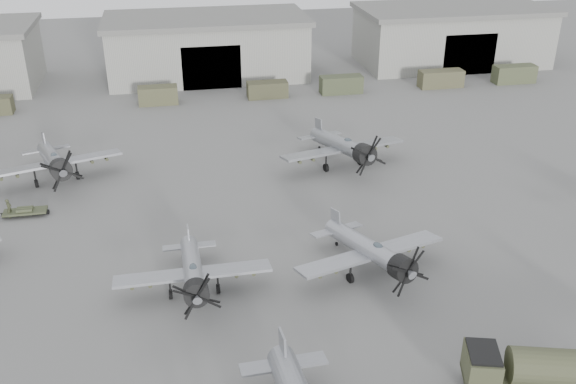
# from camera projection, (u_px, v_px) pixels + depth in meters

# --- Properties ---
(ground) EXTENTS (220.00, 220.00, 0.00)m
(ground) POSITION_uv_depth(u_px,v_px,m) (287.00, 344.00, 40.89)
(ground) COLOR slate
(ground) RESTS_ON ground
(hangar_center) EXTENTS (29.00, 14.80, 8.70)m
(hangar_center) POSITION_uv_depth(u_px,v_px,m) (207.00, 46.00, 93.43)
(hangar_center) COLOR gray
(hangar_center) RESTS_ON ground
(hangar_right) EXTENTS (29.00, 14.80, 8.70)m
(hangar_right) POSITION_uv_depth(u_px,v_px,m) (451.00, 35.00, 99.89)
(hangar_right) COLOR gray
(hangar_right) RESTS_ON ground
(support_truck_3) EXTENTS (5.04, 2.20, 2.33)m
(support_truck_3) POSITION_uv_depth(u_px,v_px,m) (158.00, 95.00, 83.07)
(support_truck_3) COLOR #494930
(support_truck_3) RESTS_ON ground
(support_truck_4) EXTENTS (5.37, 2.20, 2.13)m
(support_truck_4) POSITION_uv_depth(u_px,v_px,m) (267.00, 90.00, 85.56)
(support_truck_4) COLOR #404029
(support_truck_4) RESTS_ON ground
(support_truck_5) EXTENTS (5.74, 2.20, 2.36)m
(support_truck_5) POSITION_uv_depth(u_px,v_px,m) (341.00, 85.00, 87.24)
(support_truck_5) COLOR #3E442D
(support_truck_5) RESTS_ON ground
(support_truck_6) EXTENTS (6.17, 2.20, 2.38)m
(support_truck_6) POSITION_uv_depth(u_px,v_px,m) (441.00, 79.00, 89.69)
(support_truck_6) COLOR #4A4930
(support_truck_6) RESTS_ON ground
(support_truck_7) EXTENTS (6.00, 2.20, 2.50)m
(support_truck_7) POSITION_uv_depth(u_px,v_px,m) (514.00, 74.00, 91.55)
(support_truck_7) COLOR #444A30
(support_truck_7) RESTS_ON ground
(aircraft_mid_1) EXTENTS (11.03, 9.92, 4.44)m
(aircraft_mid_1) POSITION_uv_depth(u_px,v_px,m) (193.00, 272.00, 44.59)
(aircraft_mid_1) COLOR #979AA0
(aircraft_mid_1) RESTS_ON ground
(aircraft_mid_2) EXTENTS (11.87, 10.69, 4.74)m
(aircraft_mid_2) POSITION_uv_depth(u_px,v_px,m) (373.00, 252.00, 46.75)
(aircraft_mid_2) COLOR #9FA1A8
(aircraft_mid_2) RESTS_ON ground
(aircraft_far_0) EXTENTS (12.80, 11.52, 5.12)m
(aircraft_far_0) POSITION_uv_depth(u_px,v_px,m) (54.00, 161.00, 61.06)
(aircraft_far_0) COLOR gray
(aircraft_far_0) RESTS_ON ground
(aircraft_far_1) EXTENTS (13.20, 11.89, 5.25)m
(aircraft_far_1) POSITION_uv_depth(u_px,v_px,m) (345.00, 147.00, 64.20)
(aircraft_far_1) COLOR gray
(aircraft_far_1) RESTS_ON ground
(fuel_tanker) EXTENTS (8.41, 4.74, 3.08)m
(fuel_tanker) POSITION_uv_depth(u_px,v_px,m) (535.00, 369.00, 36.20)
(fuel_tanker) COLOR #42452D
(fuel_tanker) RESTS_ON ground
(ground_crew) EXTENTS (0.55, 0.72, 1.74)m
(ground_crew) POSITION_uv_depth(u_px,v_px,m) (9.00, 208.00, 55.59)
(ground_crew) COLOR #383C27
(ground_crew) RESTS_ON ground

